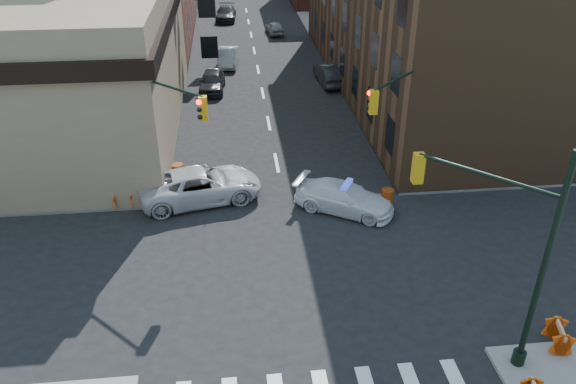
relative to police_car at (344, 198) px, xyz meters
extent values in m
plane|color=black|center=(-2.87, -4.38, -0.72)|extent=(140.00, 140.00, 0.00)
cube|color=gray|center=(20.13, 28.37, -0.65)|extent=(34.00, 54.50, 0.15)
cylinder|color=black|center=(3.93, -10.68, 3.43)|extent=(0.20, 0.20, 8.00)
cylinder|color=black|center=(3.93, -10.68, -0.32)|extent=(0.44, 0.44, 0.50)
cylinder|color=black|center=(2.34, -9.09, 5.93)|extent=(3.27, 3.27, 0.12)
cube|color=#BF8C0C|center=(0.74, -7.50, 5.43)|extent=(0.35, 0.35, 1.05)
sphere|color=#FF0C05|center=(0.90, -7.34, 5.78)|extent=(0.22, 0.22, 0.22)
sphere|color=black|center=(0.90, -7.34, 5.45)|extent=(0.22, 0.22, 0.22)
sphere|color=black|center=(0.90, -7.34, 5.12)|extent=(0.22, 0.22, 0.22)
cylinder|color=black|center=(-9.67, 1.92, 3.43)|extent=(0.20, 0.20, 8.00)
cylinder|color=black|center=(-9.67, 1.92, -0.32)|extent=(0.44, 0.44, 0.50)
cylinder|color=black|center=(-8.08, 0.33, 5.93)|extent=(3.27, 3.27, 0.12)
cube|color=#BF8C0C|center=(-6.49, -1.26, 5.43)|extent=(0.35, 0.35, 1.05)
sphere|color=#FF0C05|center=(-6.65, -1.42, 5.78)|extent=(0.22, 0.22, 0.22)
sphere|color=black|center=(-6.65, -1.42, 5.45)|extent=(0.22, 0.22, 0.22)
sphere|color=black|center=(-6.65, -1.42, 5.12)|extent=(0.22, 0.22, 0.22)
cylinder|color=black|center=(3.93, 1.92, 3.43)|extent=(0.20, 0.20, 8.00)
cylinder|color=black|center=(3.93, 1.92, -0.32)|extent=(0.44, 0.44, 0.50)
cylinder|color=black|center=(2.34, 0.33, 5.93)|extent=(3.27, 3.27, 0.12)
cube|color=#BF8C0C|center=(0.74, -1.26, 5.43)|extent=(0.35, 0.35, 1.05)
sphere|color=#FF0C05|center=(0.59, -1.11, 5.78)|extent=(0.22, 0.22, 0.22)
sphere|color=black|center=(0.59, -1.11, 5.45)|extent=(0.22, 0.22, 0.22)
sphere|color=black|center=(0.59, -1.11, 5.12)|extent=(0.22, 0.22, 0.22)
cylinder|color=black|center=(4.63, 21.62, 0.73)|extent=(0.24, 0.24, 2.60)
sphere|color=#924C15|center=(4.63, 21.62, 2.78)|extent=(3.00, 3.00, 3.00)
cylinder|color=black|center=(4.63, 29.62, 0.73)|extent=(0.24, 0.24, 2.60)
sphere|color=#924C15|center=(4.63, 29.62, 2.78)|extent=(3.00, 3.00, 3.00)
imported|color=white|center=(0.00, 0.00, 0.00)|extent=(5.31, 4.22, 1.44)
imported|color=#BABABF|center=(-7.10, 1.80, 0.14)|extent=(6.66, 4.10, 1.72)
imported|color=black|center=(-6.70, 18.57, 0.05)|extent=(2.13, 4.62, 1.53)
imported|color=gray|center=(-5.37, 25.04, 0.03)|extent=(2.00, 4.66, 1.49)
imported|color=black|center=(-5.37, 42.64, 0.05)|extent=(2.49, 5.42, 1.54)
imported|color=black|center=(2.63, 19.31, 0.10)|extent=(2.10, 5.07, 1.63)
imported|color=gray|center=(-0.37, 35.65, -0.07)|extent=(1.88, 3.93, 1.30)
imported|color=black|center=(-9.50, 4.73, 0.28)|extent=(0.73, 0.71, 1.70)
imported|color=black|center=(-11.02, 2.77, 0.25)|extent=(0.82, 0.65, 1.65)
imported|color=#202831|center=(-14.23, 1.62, 0.22)|extent=(0.99, 0.60, 1.58)
cylinder|color=orange|center=(2.13, -0.14, -0.16)|extent=(0.70, 0.70, 1.11)
cylinder|color=red|center=(-8.37, 3.79, -0.17)|extent=(0.79, 0.79, 1.10)
camera|label=1|loc=(-5.32, -23.52, 13.94)|focal=35.00mm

